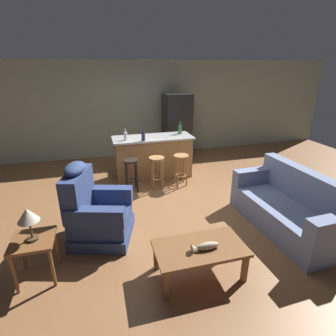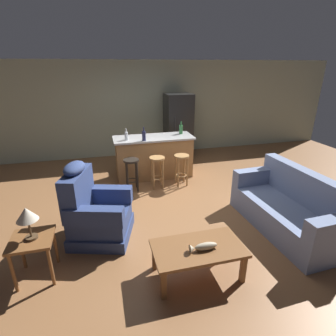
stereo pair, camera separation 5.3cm
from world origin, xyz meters
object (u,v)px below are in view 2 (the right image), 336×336
object	(u,v)px
table_lamp	(27,216)
bar_stool_right	(181,164)
coffee_table	(198,251)
bottle_short_amber	(144,136)
refrigerator	(178,126)
bar_stool_middle	(157,167)
couch	(289,209)
bottle_wine_dark	(181,129)
recliner_near_lamp	(95,212)
kitchen_island	(154,157)
bar_stool_left	(132,169)
fish_figurine	(203,247)
bottle_tall_green	(126,136)
end_table	(33,245)

from	to	relation	value
table_lamp	bar_stool_right	world-z (taller)	table_lamp
coffee_table	bottle_short_amber	size ratio (longest dim) A/B	3.70
coffee_table	refrigerator	xyz separation A→B (m)	(1.07, 4.44, 0.52)
table_lamp	bar_stool_middle	distance (m)	2.94
couch	bar_stool_right	bearing A→B (deg)	-62.31
table_lamp	bottle_wine_dark	world-z (taller)	bottle_wine_dark
recliner_near_lamp	couch	bearing A→B (deg)	6.34
couch	kitchen_island	bearing A→B (deg)	-60.54
refrigerator	bottle_short_amber	xyz separation A→B (m)	(-1.20, -1.47, 0.18)
couch	bar_stool_left	world-z (taller)	couch
couch	table_lamp	xyz separation A→B (m)	(-3.67, -0.13, 0.53)
coffee_table	fish_figurine	bearing A→B (deg)	-59.31
bar_stool_left	kitchen_island	bearing A→B (deg)	46.49
bar_stool_middle	refrigerator	size ratio (longest dim) A/B	0.39
coffee_table	bottle_wine_dark	bearing A→B (deg)	76.42
refrigerator	bottle_short_amber	world-z (taller)	refrigerator
couch	bottle_wine_dark	distance (m)	3.01
bar_stool_right	refrigerator	xyz separation A→B (m)	(0.47, 1.83, 0.41)
bar_stool_right	bar_stool_left	bearing A→B (deg)	180.00
bottle_tall_green	table_lamp	bearing A→B (deg)	-118.02
fish_figurine	bar_stool_left	xyz separation A→B (m)	(-0.51, 2.67, 0.01)
bar_stool_right	coffee_table	bearing A→B (deg)	-102.99
couch	recliner_near_lamp	size ratio (longest dim) A/B	1.61
couch	table_lamp	bearing A→B (deg)	-0.23
bar_stool_right	bottle_short_amber	size ratio (longest dim) A/B	2.29
couch	kitchen_island	distance (m)	3.10
couch	bottle_wine_dark	bearing A→B (deg)	-73.40
fish_figurine	end_table	world-z (taller)	end_table
end_table	bar_stool_left	distance (m)	2.58
couch	recliner_near_lamp	bearing A→B (deg)	-12.48
coffee_table	table_lamp	distance (m)	2.03
bottle_tall_green	bottle_short_amber	distance (m)	0.39
bar_stool_middle	bar_stool_right	bearing A→B (deg)	0.00
recliner_near_lamp	bottle_tall_green	world-z (taller)	bottle_tall_green
bar_stool_right	end_table	bearing A→B (deg)	-139.72
kitchen_island	bar_stool_middle	size ratio (longest dim) A/B	2.65
end_table	fish_figurine	bearing A→B (deg)	-15.51
refrigerator	bottle_tall_green	distance (m)	2.04
fish_figurine	bottle_tall_green	distance (m)	3.29
refrigerator	bottle_wine_dark	xyz separation A→B (m)	(-0.25, -1.07, 0.18)
bar_stool_right	bottle_wine_dark	distance (m)	0.98
coffee_table	bottle_short_amber	bearing A→B (deg)	92.55
bottle_short_amber	end_table	bearing A→B (deg)	-125.51
end_table	bar_stool_left	size ratio (longest dim) A/B	0.82
fish_figurine	bar_stool_middle	size ratio (longest dim) A/B	0.50
end_table	bar_stool_middle	size ratio (longest dim) A/B	0.82
refrigerator	end_table	bearing A→B (deg)	-126.96
bar_stool_left	bar_stool_middle	bearing A→B (deg)	0.00
bottle_tall_green	bottle_wine_dark	xyz separation A→B (m)	(1.30, 0.24, 0.01)
bar_stool_middle	bottle_wine_dark	size ratio (longest dim) A/B	2.37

